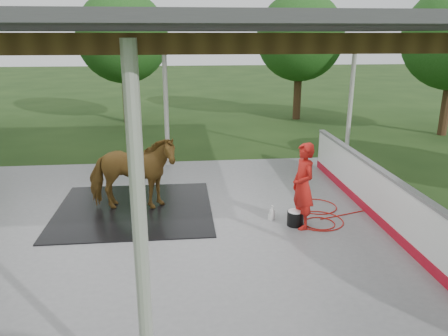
{
  "coord_description": "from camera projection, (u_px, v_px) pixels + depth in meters",
  "views": [
    {
      "loc": [
        0.39,
        -8.39,
        3.93
      ],
      "look_at": [
        1.32,
        0.65,
        1.13
      ],
      "focal_mm": 35.0,
      "sensor_mm": 36.0,
      "label": 1
    }
  ],
  "objects": [
    {
      "name": "wash_bucket",
      "position": [
        295.0,
        218.0,
        9.2
      ],
      "size": [
        0.35,
        0.35,
        0.32
      ],
      "color": "black",
      "rests_on": "concrete_slab"
    },
    {
      "name": "horse",
      "position": [
        132.0,
        173.0,
        9.8
      ],
      "size": [
        2.07,
        1.04,
        1.71
      ],
      "primitive_type": "imported",
      "rotation": [
        0.0,
        0.0,
        1.51
      ],
      "color": "brown",
      "rests_on": "rubber_mat"
    },
    {
      "name": "dasher_board",
      "position": [
        379.0,
        196.0,
        9.37
      ],
      "size": [
        0.16,
        8.0,
        1.15
      ],
      "color": "#B20E22",
      "rests_on": "concrete_slab"
    },
    {
      "name": "hose_coil",
      "position": [
        318.0,
        216.0,
        9.71
      ],
      "size": [
        1.95,
        1.82,
        0.02
      ],
      "color": "red",
      "rests_on": "concrete_slab"
    },
    {
      "name": "tree_belt",
      "position": [
        173.0,
        41.0,
        8.87
      ],
      "size": [
        28.0,
        28.0,
        5.8
      ],
      "color": "#382314",
      "rests_on": "ground"
    },
    {
      "name": "soap_bottle_b",
      "position": [
        271.0,
        215.0,
        9.47
      ],
      "size": [
        0.13,
        0.13,
        0.21
      ],
      "primitive_type": "imported",
      "rotation": [
        0.0,
        0.0,
        -0.59
      ],
      "color": "#338CD8",
      "rests_on": "concrete_slab"
    },
    {
      "name": "soap_bottle_a",
      "position": [
        272.0,
        213.0,
        9.47
      ],
      "size": [
        0.15,
        0.16,
        0.33
      ],
      "primitive_type": "imported",
      "rotation": [
        0.0,
        0.0,
        0.24
      ],
      "color": "silver",
      "rests_on": "concrete_slab"
    },
    {
      "name": "handler",
      "position": [
        303.0,
        186.0,
        8.92
      ],
      "size": [
        0.54,
        0.72,
        1.81
      ],
      "primitive_type": "imported",
      "rotation": [
        0.0,
        0.0,
        -1.4
      ],
      "color": "red",
      "rests_on": "concrete_slab"
    },
    {
      "name": "pavilion_structure",
      "position": [
        155.0,
        32.0,
        7.93
      ],
      "size": [
        12.6,
        10.6,
        4.05
      ],
      "color": "beige",
      "rests_on": "ground"
    },
    {
      "name": "concrete_slab",
      "position": [
        164.0,
        230.0,
        9.09
      ],
      "size": [
        12.0,
        10.0,
        0.05
      ],
      "primitive_type": "cube",
      "color": "slate",
      "rests_on": "ground"
    },
    {
      "name": "ground",
      "position": [
        164.0,
        231.0,
        9.09
      ],
      "size": [
        100.0,
        100.0,
        0.0
      ],
      "primitive_type": "plane",
      "color": "#1E3814"
    },
    {
      "name": "rubber_mat",
      "position": [
        134.0,
        209.0,
        10.06
      ],
      "size": [
        3.52,
        3.3,
        0.03
      ],
      "primitive_type": "cube",
      "color": "black",
      "rests_on": "concrete_slab"
    }
  ]
}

